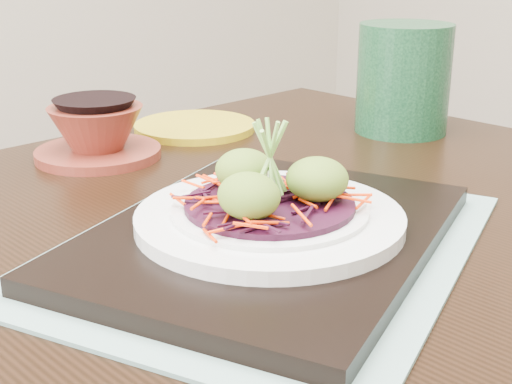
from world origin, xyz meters
TOP-DOWN VIEW (x-y plane):
  - dining_table at (-0.05, -0.05)m, footprint 1.24×0.92m
  - placemat at (-0.02, -0.13)m, footprint 0.52×0.48m
  - serving_tray at (-0.02, -0.13)m, footprint 0.44×0.41m
  - white_plate at (-0.02, -0.13)m, footprint 0.23×0.23m
  - cabbage_bed at (-0.02, -0.13)m, footprint 0.15×0.15m
  - carrot_julienne at (-0.02, -0.13)m, footprint 0.18×0.18m
  - guacamole_scoops at (-0.02, -0.13)m, footprint 0.13×0.11m
  - scallion_garnish at (-0.02, -0.13)m, footprint 0.05×0.05m
  - terracotta_bowl_set at (-0.03, 0.21)m, footprint 0.16×0.16m
  - yellow_plate at (0.14, 0.26)m, footprint 0.19×0.19m
  - green_jar at (0.37, 0.08)m, footprint 0.16×0.16m

SIDE VIEW (x-z plane):
  - dining_table at x=-0.05m, z-range 0.26..0.98m
  - placemat at x=-0.02m, z-range 0.71..0.72m
  - yellow_plate at x=0.14m, z-range 0.71..0.72m
  - serving_tray at x=-0.02m, z-range 0.72..0.73m
  - white_plate at x=-0.02m, z-range 0.73..0.75m
  - terracotta_bowl_set at x=-0.03m, z-range 0.71..0.78m
  - cabbage_bed at x=-0.02m, z-range 0.75..0.76m
  - carrot_julienne at x=-0.02m, z-range 0.76..0.77m
  - guacamole_scoops at x=-0.02m, z-range 0.75..0.79m
  - green_jar at x=0.37m, z-range 0.71..0.86m
  - scallion_garnish at x=-0.02m, z-range 0.75..0.83m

